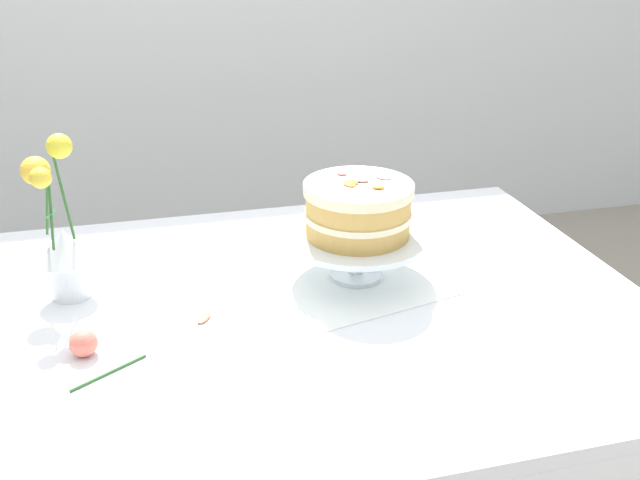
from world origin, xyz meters
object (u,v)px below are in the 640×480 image
dining_table (296,350)px  cake_stand (357,242)px  fallen_rose (84,344)px  flower_vase (62,239)px  layer_cake (358,209)px

dining_table → cake_stand: 0.25m
fallen_rose → flower_vase: bearing=100.1°
cake_stand → layer_cake: 0.07m
layer_cake → fallen_rose: bearing=-163.4°
layer_cake → fallen_rose: layer_cake is taller
layer_cake → fallen_rose: (-0.53, -0.16, -0.13)m
layer_cake → flower_vase: size_ratio=0.66×
dining_table → fallen_rose: (-0.38, -0.06, 0.11)m
flower_vase → cake_stand: bearing=-6.6°
cake_stand → layer_cake: bearing=79.4°
dining_table → layer_cake: layer_cake is taller
cake_stand → layer_cake: (0.00, 0.00, 0.07)m
layer_cake → fallen_rose: 0.57m
cake_stand → layer_cake: layer_cake is taller
layer_cake → fallen_rose: size_ratio=1.69×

